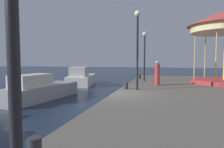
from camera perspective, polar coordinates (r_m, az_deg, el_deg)
ground_plane at (r=10.93m, az=0.55°, el=-9.39°), size 120.00×120.00×0.00m
motorboat_white at (r=20.58m, az=-8.68°, el=-1.18°), size 3.18×5.74×1.86m
motorboat_grey at (r=13.68m, az=-19.99°, el=-4.27°), size 2.64×6.00×1.65m
lamp_post_mid_promenade at (r=11.73m, az=7.26°, el=10.57°), size 0.36×0.36×4.54m
lamp_post_far_end at (r=16.64m, az=9.25°, el=7.53°), size 0.36×0.36×4.02m
bollard_south at (r=18.70m, az=7.84°, el=-0.74°), size 0.24×0.24×0.40m
bollard_north at (r=12.02m, az=4.03°, el=-3.33°), size 0.24×0.24×0.40m
person_near_carousel at (r=14.07m, az=12.74°, el=0.07°), size 0.34×0.34×1.69m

